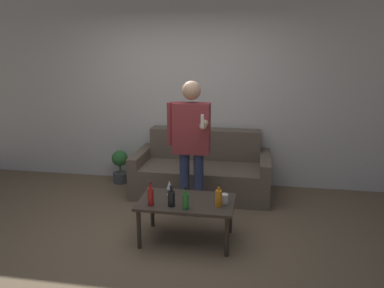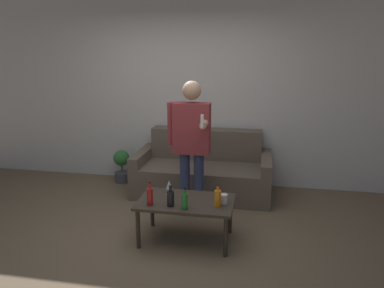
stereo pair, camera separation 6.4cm
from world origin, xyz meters
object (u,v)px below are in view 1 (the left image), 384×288
couch (202,171)px  bottle_orange (219,197)px  person_standing_front (191,139)px  coffee_table (187,205)px

couch → bottle_orange: (0.38, -1.48, 0.24)m
couch → person_standing_front: 1.02m
couch → coffee_table: bearing=-88.5°
coffee_table → person_standing_front: size_ratio=0.61×
couch → bottle_orange: size_ratio=8.09×
person_standing_front → couch: bearing=88.2°
bottle_orange → person_standing_front: 0.91m
couch → person_standing_front: size_ratio=1.14×
coffee_table → bottle_orange: bottle_orange is taller
couch → bottle_orange: couch is taller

